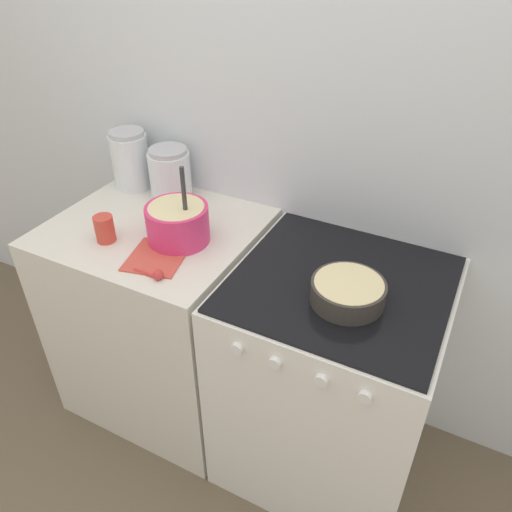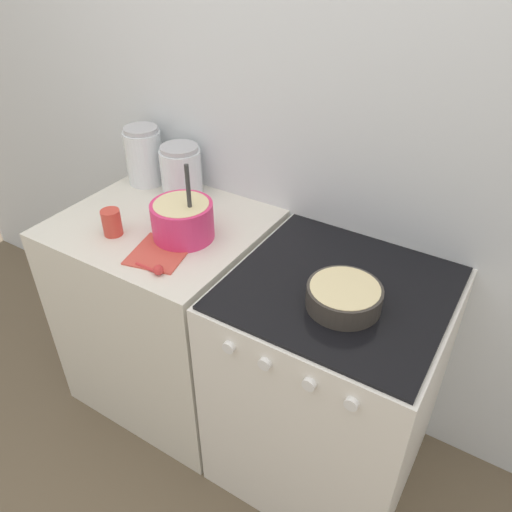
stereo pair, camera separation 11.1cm
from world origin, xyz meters
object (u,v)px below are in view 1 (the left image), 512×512
(mixing_bowl, at_px, (178,221))
(storage_jar_left, at_px, (131,163))
(storage_jar_middle, at_px, (170,176))
(tin_can, at_px, (105,229))
(stove, at_px, (329,378))
(baking_pan, at_px, (348,291))

(mixing_bowl, relative_size, storage_jar_left, 1.20)
(storage_jar_middle, xyz_separation_m, tin_can, (-0.02, -0.40, -0.04))
(stove, bearing_deg, tin_can, -169.56)
(stove, height_order, baking_pan, baking_pan)
(storage_jar_left, bearing_deg, mixing_bowl, -32.66)
(mixing_bowl, height_order, tin_can, mixing_bowl)
(mixing_bowl, bearing_deg, baking_pan, -4.53)
(storage_jar_left, distance_m, tin_can, 0.45)
(storage_jar_left, bearing_deg, storage_jar_middle, 0.00)
(stove, relative_size, baking_pan, 4.01)
(storage_jar_left, distance_m, storage_jar_middle, 0.20)
(mixing_bowl, height_order, baking_pan, mixing_bowl)
(mixing_bowl, distance_m, tin_can, 0.27)
(baking_pan, xyz_separation_m, storage_jar_middle, (-0.89, 0.33, 0.05))
(baking_pan, bearing_deg, mixing_bowl, 175.47)
(storage_jar_middle, bearing_deg, tin_can, -92.21)
(mixing_bowl, relative_size, tin_can, 3.01)
(stove, distance_m, baking_pan, 0.52)
(storage_jar_left, relative_size, storage_jar_middle, 1.18)
(stove, relative_size, storage_jar_middle, 4.38)
(mixing_bowl, bearing_deg, stove, 3.03)
(baking_pan, relative_size, storage_jar_left, 0.92)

